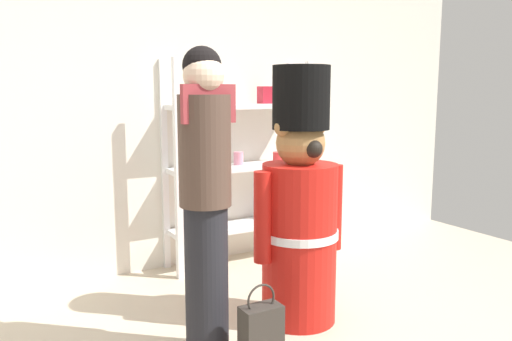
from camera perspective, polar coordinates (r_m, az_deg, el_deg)
back_wall at (r=4.27m, az=-11.09°, el=6.56°), size 6.40×0.12×2.60m
merchandise_shelf at (r=4.36m, az=-1.93°, el=0.86°), size 1.25×0.35×1.70m
teddy_bear_guard at (r=3.26m, az=4.82°, el=-4.53°), size 0.65×0.49×1.60m
person_shopper at (r=2.80m, az=-5.58°, el=-2.37°), size 0.30×0.28×1.69m
shopping_bag at (r=2.90m, az=0.57°, el=-17.52°), size 0.22×0.13×0.45m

